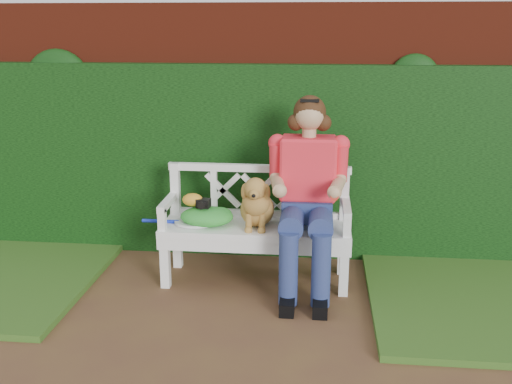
# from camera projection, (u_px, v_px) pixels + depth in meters

# --- Properties ---
(ground) EXTENTS (60.00, 60.00, 0.00)m
(ground) POSITION_uv_depth(u_px,v_px,m) (208.00, 345.00, 3.92)
(ground) COLOR #543325
(brick_wall) EXTENTS (10.00, 0.30, 2.20)m
(brick_wall) POSITION_uv_depth(u_px,v_px,m) (244.00, 129.00, 5.44)
(brick_wall) COLOR #621D0E
(brick_wall) RESTS_ON ground
(ivy_hedge) EXTENTS (10.00, 0.18, 1.70)m
(ivy_hedge) POSITION_uv_depth(u_px,v_px,m) (241.00, 162.00, 5.29)
(ivy_hedge) COLOR #195015
(ivy_hedge) RESTS_ON ground
(garden_bench) EXTENTS (1.60, 0.67, 0.48)m
(garden_bench) POSITION_uv_depth(u_px,v_px,m) (256.00, 253.00, 4.85)
(garden_bench) COLOR white
(garden_bench) RESTS_ON ground
(seated_woman) EXTENTS (0.80, 0.97, 1.53)m
(seated_woman) POSITION_uv_depth(u_px,v_px,m) (308.00, 192.00, 4.64)
(seated_woman) COLOR #D73369
(seated_woman) RESTS_ON ground
(dog) EXTENTS (0.31, 0.41, 0.43)m
(dog) POSITION_uv_depth(u_px,v_px,m) (257.00, 201.00, 4.67)
(dog) COLOR #9E4620
(dog) RESTS_ON garden_bench
(tennis_racket) EXTENTS (0.66, 0.39, 0.03)m
(tennis_racket) POSITION_uv_depth(u_px,v_px,m) (191.00, 222.00, 4.79)
(tennis_racket) COLOR white
(tennis_racket) RESTS_ON garden_bench
(green_bag) EXTENTS (0.45, 0.36, 0.14)m
(green_bag) POSITION_uv_depth(u_px,v_px,m) (207.00, 216.00, 4.76)
(green_bag) COLOR #2B8523
(green_bag) RESTS_ON garden_bench
(camera_item) EXTENTS (0.11, 0.09, 0.07)m
(camera_item) POSITION_uv_depth(u_px,v_px,m) (203.00, 203.00, 4.73)
(camera_item) COLOR black
(camera_item) RESTS_ON green_bag
(baseball_glove) EXTENTS (0.17, 0.13, 0.10)m
(baseball_glove) POSITION_uv_depth(u_px,v_px,m) (193.00, 200.00, 4.76)
(baseball_glove) COLOR gold
(baseball_glove) RESTS_ON green_bag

